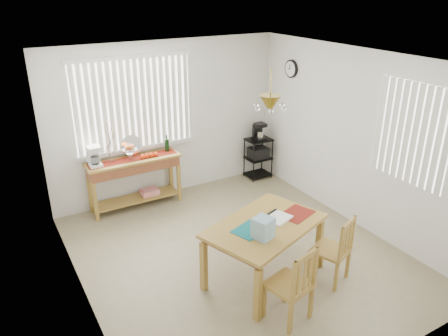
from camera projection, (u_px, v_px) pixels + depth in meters
ground at (238, 254)px, 5.94m from camera, size 4.00×4.50×0.01m
room_shell at (239, 136)px, 5.29m from camera, size 4.20×4.70×2.70m
sideboard at (135, 171)px, 6.98m from camera, size 1.49×0.42×0.84m
sideboard_items at (118, 153)px, 6.75m from camera, size 1.42×0.35×0.64m
wire_cart at (258, 154)px, 8.13m from camera, size 0.45×0.36×0.76m
cart_items at (259, 131)px, 7.96m from camera, size 0.18×0.21×0.31m
dining_table at (265, 230)px, 5.22m from camera, size 1.64×1.33×0.76m
table_items at (267, 225)px, 4.98m from camera, size 1.19×0.58×0.24m
chair_left at (292, 286)px, 4.62m from camera, size 0.51×0.51×0.91m
chair_right at (334, 250)px, 5.27m from camera, size 0.53×0.53×0.87m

